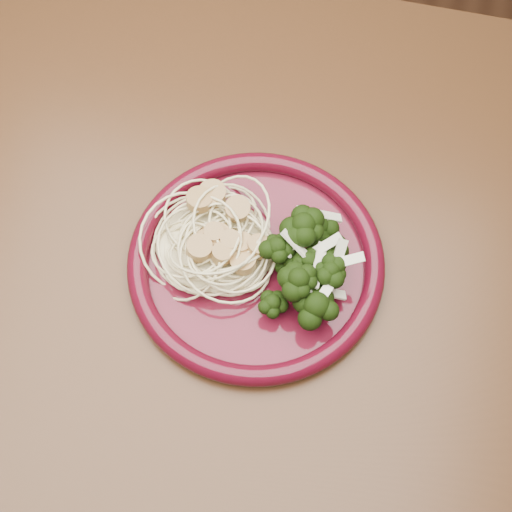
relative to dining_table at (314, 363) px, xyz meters
The scene contains 6 objects.
dining_table is the anchor object (origin of this frame).
dinner_plate 0.14m from the dining_table, 147.70° to the left, with size 0.27×0.27×0.02m.
spaghetti_pile 0.17m from the dining_table, 154.82° to the left, with size 0.11×0.10×0.02m, color beige.
scallop_cluster 0.19m from the dining_table, 154.82° to the left, with size 0.12×0.12×0.04m, color #AD864A, non-canonical shape.
broccoli_pile 0.13m from the dining_table, 121.19° to the left, with size 0.07×0.12×0.04m, color black.
onion_garnish 0.16m from the dining_table, 121.19° to the left, with size 0.05×0.08×0.04m, color beige, non-canonical shape.
Camera 1 is at (-0.00, -0.23, 1.33)m, focal length 50.00 mm.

